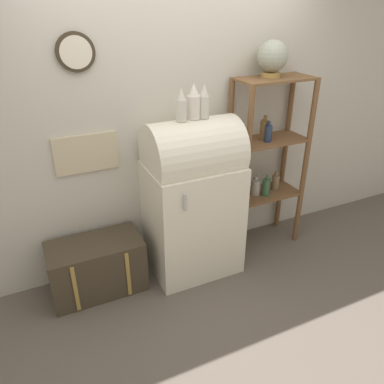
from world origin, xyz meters
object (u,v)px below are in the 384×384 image
(suitcase_trunk, at_px, (97,267))
(vase_left, at_px, (181,106))
(vase_right, at_px, (204,102))
(globe, at_px, (272,57))
(vase_center, at_px, (194,102))
(refrigerator, at_px, (193,198))

(suitcase_trunk, bearing_deg, vase_left, -4.14)
(vase_right, bearing_deg, globe, 10.41)
(globe, height_order, vase_left, globe)
(vase_center, bearing_deg, suitcase_trunk, 177.76)
(refrigerator, height_order, globe, globe)
(vase_left, relative_size, vase_center, 0.93)
(refrigerator, relative_size, suitcase_trunk, 1.83)
(vase_left, distance_m, vase_right, 0.20)
(vase_center, relative_size, vase_right, 1.05)
(suitcase_trunk, bearing_deg, refrigerator, -3.02)
(vase_center, xyz_separation_m, vase_right, (0.08, -0.01, -0.01))
(refrigerator, xyz_separation_m, globe, (0.80, 0.13, 1.10))
(vase_left, bearing_deg, globe, 8.63)
(globe, bearing_deg, refrigerator, -170.97)
(vase_center, bearing_deg, vase_right, -9.47)
(suitcase_trunk, distance_m, vase_left, 1.52)
(refrigerator, bearing_deg, vase_center, 43.30)
(globe, xyz_separation_m, vase_right, (-0.71, -0.13, -0.28))
(suitcase_trunk, height_order, vase_right, vase_right)
(vase_left, xyz_separation_m, vase_center, (0.12, 0.02, 0.01))
(suitcase_trunk, height_order, vase_center, vase_center)
(globe, relative_size, vase_right, 1.14)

